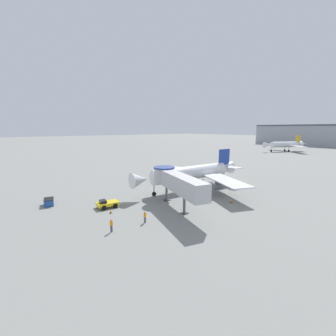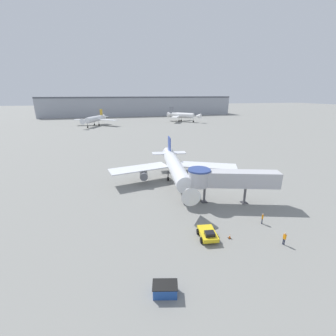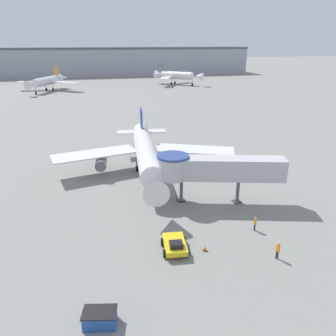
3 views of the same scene
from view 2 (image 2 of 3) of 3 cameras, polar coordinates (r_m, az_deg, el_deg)
The scene contains 12 objects.
ground_plane at distance 49.16m, azimuth 3.42°, elevation -4.81°, with size 800.00×800.00×0.00m, color gray.
main_airplane at distance 49.86m, azimuth 1.88°, elevation 0.10°, with size 29.80×28.23×8.68m.
jet_bridge at distance 41.83m, azimuth 14.53°, elevation -2.59°, with size 16.05×7.40×6.46m.
pushback_tug_yellow at distance 33.14m, azimuth 10.09°, elevation -16.12°, with size 2.90×3.92×1.46m.
service_container_blue at distance 25.65m, azimuth -0.76°, elevation -28.40°, with size 2.83×2.13×1.22m.
traffic_cone_starboard_wing at distance 53.54m, azimuth 14.45°, elevation -2.94°, with size 0.49×0.49×0.81m.
traffic_cone_apron_front at distance 33.96m, azimuth 15.42°, elevation -16.38°, with size 0.40×0.40×0.67m.
ground_crew_marshaller at distance 38.52m, azimuth 22.87°, elevation -11.58°, with size 0.38×0.37×1.75m.
ground_crew_wing_walker at distance 34.94m, azimuth 27.48°, elevation -15.46°, with size 0.26×0.38×1.83m.
background_jet_gray_tail at distance 166.91m, azimuth 3.61°, elevation 13.23°, with size 22.32×22.31×10.23m.
background_jet_gold_tail at distance 151.01m, azimuth -18.08°, elevation 11.75°, with size 27.15×26.13×9.65m.
terminal_building at distance 219.93m, azimuth -7.33°, elevation 15.38°, with size 170.92×25.82×16.91m.
Camera 2 is at (-13.72, -43.08, 19.30)m, focal length 24.00 mm.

